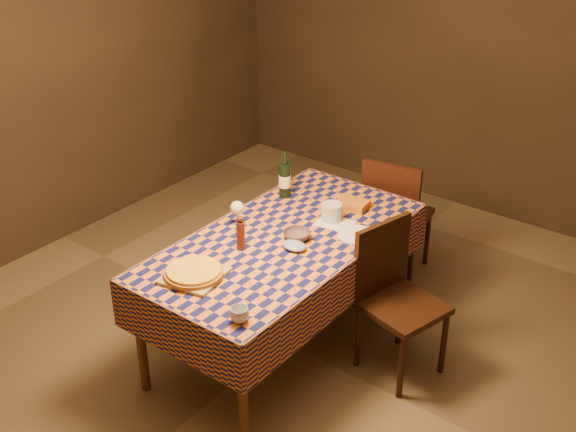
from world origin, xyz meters
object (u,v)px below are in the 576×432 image
(pizza, at_px, (194,272))
(wine_bottle, at_px, (285,180))
(chair_far, at_px, (394,211))
(white_plate, at_px, (357,235))
(dining_table, at_px, (283,250))
(cutting_board, at_px, (194,276))
(chair_right, at_px, (394,291))
(bowl, at_px, (297,235))

(pizza, distance_m, wine_bottle, 1.10)
(wine_bottle, bearing_deg, chair_far, 55.28)
(white_plate, bearing_deg, wine_bottle, 166.29)
(chair_far, bearing_deg, wine_bottle, -124.72)
(dining_table, relative_size, cutting_board, 6.10)
(chair_right, bearing_deg, pizza, -130.86)
(bowl, relative_size, wine_bottle, 0.51)
(dining_table, relative_size, chair_right, 1.98)
(cutting_board, relative_size, bowl, 1.86)
(cutting_board, distance_m, pizza, 0.02)
(pizza, height_order, chair_right, chair_right)
(wine_bottle, height_order, chair_far, wine_bottle)
(dining_table, bearing_deg, chair_right, 21.62)
(cutting_board, distance_m, wine_bottle, 1.10)
(cutting_board, height_order, chair_far, chair_far)
(dining_table, bearing_deg, pizza, -101.38)
(pizza, relative_size, chair_right, 0.36)
(pizza, bearing_deg, dining_table, 78.62)
(cutting_board, bearing_deg, pizza, 180.00)
(dining_table, relative_size, wine_bottle, 5.79)
(bowl, distance_m, chair_right, 0.65)
(chair_right, bearing_deg, white_plate, 171.98)
(bowl, distance_m, wine_bottle, 0.58)
(cutting_board, height_order, pizza, pizza)
(dining_table, xyz_separation_m, wine_bottle, (-0.33, 0.45, 0.20))
(cutting_board, xyz_separation_m, wine_bottle, (-0.21, 1.08, 0.11))
(cutting_board, distance_m, white_plate, 1.02)
(dining_table, xyz_separation_m, cutting_board, (-0.13, -0.62, 0.09))
(cutting_board, xyz_separation_m, white_plate, (0.46, 0.91, -0.00))
(pizza, bearing_deg, bowl, 73.65)
(dining_table, distance_m, chair_far, 1.15)
(pizza, xyz_separation_m, white_plate, (0.46, 0.91, -0.03))
(white_plate, relative_size, chair_right, 0.25)
(dining_table, relative_size, chair_far, 1.98)
(wine_bottle, distance_m, chair_far, 0.89)
(chair_far, bearing_deg, white_plate, -76.22)
(wine_bottle, relative_size, chair_far, 0.34)
(bowl, distance_m, white_plate, 0.36)
(pizza, xyz_separation_m, wine_bottle, (-0.21, 1.08, 0.08))
(pizza, bearing_deg, wine_bottle, 101.00)
(cutting_board, bearing_deg, white_plate, 63.29)
(dining_table, xyz_separation_m, bowl, (0.07, 0.05, 0.10))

